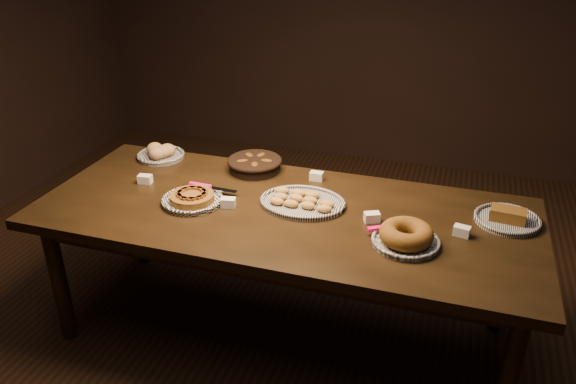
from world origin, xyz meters
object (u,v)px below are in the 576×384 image
(bundt_cake_plate, at_px, (406,236))
(buffet_table, at_px, (284,223))
(madeleine_platter, at_px, (302,202))
(apple_tart_plate, at_px, (192,199))

(bundt_cake_plate, bearing_deg, buffet_table, -177.02)
(madeleine_platter, distance_m, bundt_cake_plate, 0.57)
(madeleine_platter, bearing_deg, apple_tart_plate, -172.66)
(buffet_table, distance_m, apple_tart_plate, 0.46)
(buffet_table, distance_m, madeleine_platter, 0.14)
(buffet_table, height_order, bundt_cake_plate, bundt_cake_plate)
(apple_tart_plate, relative_size, bundt_cake_plate, 1.03)
(buffet_table, bearing_deg, madeleine_platter, 44.96)
(buffet_table, distance_m, bundt_cake_plate, 0.62)
(buffet_table, height_order, apple_tart_plate, apple_tart_plate)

